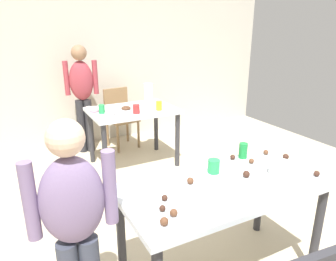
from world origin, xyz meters
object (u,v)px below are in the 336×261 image
chair_far_table (120,114)px  person_girl_near (75,222)px  dining_table_far (133,117)px  soda_can (243,151)px  pitcher_far (148,93)px  person_adult_far (82,90)px  mixing_bowl (282,169)px  dining_table_near (223,197)px

chair_far_table → person_girl_near: size_ratio=0.65×
dining_table_far → soda_can: size_ratio=8.78×
dining_table_far → pitcher_far: size_ratio=4.23×
soda_can → person_girl_near: bearing=-167.3°
chair_far_table → person_adult_far: person_adult_far is taller
soda_can → mixing_bowl: bearing=-83.0°
dining_table_far → mixing_bowl: bearing=-83.5°
person_girl_near → soda_can: person_girl_near is taller
dining_table_far → chair_far_table: bearing=84.2°
person_girl_near → mixing_bowl: size_ratio=7.58×
person_adult_far → soda_can: bearing=-75.8°
person_girl_near → soda_can: 1.40m
mixing_bowl → person_adult_far: bearing=103.3°
soda_can → dining_table_near: bearing=-144.6°
chair_far_table → mixing_bowl: size_ratio=4.93×
person_girl_near → soda_can: bearing=12.7°
dining_table_near → mixing_bowl: mixing_bowl is taller
person_girl_near → person_adult_far: bearing=76.1°
chair_far_table → mixing_bowl: (0.18, -2.93, 0.30)m
dining_table_near → mixing_bowl: (0.44, -0.08, 0.14)m
dining_table_near → soda_can: bearing=35.4°
dining_table_far → person_girl_near: person_girl_near is taller
dining_table_far → mixing_bowl: (0.25, -2.20, 0.15)m
dining_table_near → soda_can: (0.39, 0.28, 0.16)m
person_adult_far → mixing_bowl: 3.02m
dining_table_near → dining_table_far: bearing=84.9°
mixing_bowl → pitcher_far: (0.09, 2.46, 0.08)m
chair_far_table → person_adult_far: bearing=179.4°
mixing_bowl → soda_can: size_ratio=1.45×
person_adult_far → mixing_bowl: (0.70, -2.94, -0.11)m
dining_table_far → soda_can: soda_can is taller
dining_table_far → person_adult_far: person_adult_far is taller
dining_table_near → chair_far_table: (0.26, 2.85, -0.15)m
person_girl_near → pitcher_far: bearing=58.1°
person_adult_far → mixing_bowl: bearing=-76.7°
dining_table_far → soda_can: 1.86m
dining_table_near → pitcher_far: bearing=77.4°
person_girl_near → chair_far_table: bearing=66.8°
person_girl_near → pitcher_far: (1.50, 2.41, 0.09)m
dining_table_far → person_adult_far: 0.90m
chair_far_table → pitcher_far: 0.66m
dining_table_near → chair_far_table: bearing=84.7°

